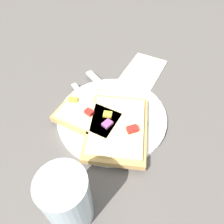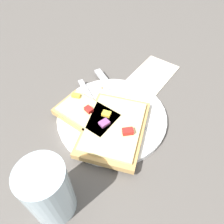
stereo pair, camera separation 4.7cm
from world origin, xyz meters
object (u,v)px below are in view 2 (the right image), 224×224
pizza_slice_main (114,128)px  pizza_slice_corner (88,115)px  napkin (151,75)px  knife (114,92)px  fork (97,110)px  plate (112,117)px  drinking_glass (48,191)px

pizza_slice_main → pizza_slice_corner: bearing=73.9°
pizza_slice_corner → napkin: (0.22, -0.04, -0.02)m
knife → fork: bearing=-61.4°
plate → knife: knife is taller
pizza_slice_corner → drinking_glass: (-0.17, -0.07, 0.04)m
fork → napkin: 0.20m
pizza_slice_corner → napkin: bearing=-98.7°
plate → pizza_slice_main: size_ratio=1.20×
pizza_slice_main → napkin: bearing=-12.1°
pizza_slice_main → drinking_glass: (-0.18, -0.01, 0.04)m
knife → pizza_slice_main: bearing=-28.0°
pizza_slice_main → drinking_glass: size_ratio=1.68×
knife → drinking_glass: (-0.27, -0.07, 0.05)m
fork → drinking_glass: (-0.20, -0.07, 0.05)m
fork → pizza_slice_corner: 0.03m
pizza_slice_main → pizza_slice_corner: (-0.00, 0.07, 0.00)m
plate → pizza_slice_corner: bearing=134.2°
plate → drinking_glass: size_ratio=2.02×
pizza_slice_main → napkin: (0.21, 0.03, -0.02)m
pizza_slice_main → pizza_slice_corner: 0.07m
drinking_glass → napkin: 0.40m
fork → pizza_slice_corner: size_ratio=1.26×
pizza_slice_corner → drinking_glass: 0.19m
knife → plate: bearing=-31.4°
knife → pizza_slice_corner: size_ratio=1.44×
napkin → knife: bearing=163.6°
pizza_slice_main → drinking_glass: bearing=161.7°
knife → pizza_slice_main: (-0.09, -0.07, 0.01)m
pizza_slice_corner → pizza_slice_main: bearing=-175.4°
plate → knife: (0.06, 0.04, 0.01)m
pizza_slice_main → plate: bearing=21.6°
plate → drinking_glass: 0.22m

